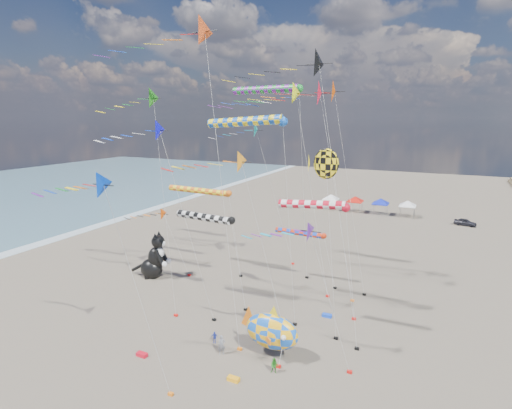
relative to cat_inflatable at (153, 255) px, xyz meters
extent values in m
plane|color=brown|center=(15.77, -15.49, -2.85)|extent=(260.00, 260.00, 0.00)
cone|color=red|center=(19.13, 3.77, 18.36)|extent=(2.61, 2.79, 2.88)
cylinder|color=#B2B2B2|center=(21.06, 3.77, 7.76)|extent=(3.88, 0.02, 21.21)
cube|color=black|center=(22.99, 3.77, -2.75)|extent=(0.36, 0.24, 0.20)
cone|color=#EA4D05|center=(-0.28, 2.21, 4.27)|extent=(1.60, 1.71, 1.77)
cylinder|color=#B2B2B2|center=(1.64, 2.21, 0.71)|extent=(3.85, 0.02, 7.13)
cube|color=black|center=(3.55, 2.21, -2.75)|extent=(0.36, 0.24, 0.20)
cone|color=#22DBCF|center=(10.18, 11.27, 14.51)|extent=(1.93, 2.06, 2.13)
cylinder|color=#B2B2B2|center=(11.89, 11.27, 5.83)|extent=(3.45, 0.02, 17.36)
cube|color=black|center=(13.61, 11.27, -2.75)|extent=(0.36, 0.24, 0.20)
cone|color=#1E8117|center=(6.42, -6.77, 17.74)|extent=(1.91, 2.04, 2.10)
cylinder|color=#B2B2B2|center=(7.30, -6.77, 7.45)|extent=(1.80, 0.02, 20.59)
cube|color=black|center=(8.19, -6.77, -2.75)|extent=(0.36, 0.24, 0.20)
cone|color=#D84A19|center=(14.24, -9.24, 22.39)|extent=(2.30, 2.47, 2.54)
cylinder|color=#B2B2B2|center=(15.35, -9.24, 9.77)|extent=(2.24, 0.02, 25.24)
cube|color=black|center=(16.45, -9.24, -2.75)|extent=(0.36, 0.24, 0.20)
cone|color=#E8FF18|center=(18.02, 3.68, 18.39)|extent=(2.25, 2.41, 2.49)
cylinder|color=#B2B2B2|center=(19.19, 3.68, 7.77)|extent=(2.36, 0.02, 21.24)
cube|color=black|center=(20.36, 3.68, -2.75)|extent=(0.36, 0.24, 0.20)
cone|color=#D14607|center=(20.73, 5.76, 18.54)|extent=(2.24, 2.40, 2.48)
cylinder|color=#B2B2B2|center=(22.29, 5.76, 7.84)|extent=(3.15, 0.02, 21.39)
cube|color=black|center=(23.85, 5.76, -2.75)|extent=(0.36, 0.24, 0.20)
cone|color=orange|center=(16.39, -5.02, 12.29)|extent=(2.00, 2.15, 2.21)
cylinder|color=#B2B2B2|center=(17.59, -5.02, 4.72)|extent=(2.42, 0.02, 15.14)
cube|color=black|center=(18.78, -5.02, -2.75)|extent=(0.36, 0.24, 0.20)
cone|color=#541C88|center=(22.95, -8.41, 8.15)|extent=(1.57, 1.68, 1.73)
cylinder|color=#B2B2B2|center=(24.15, -8.41, 2.65)|extent=(2.43, 0.02, 11.01)
cube|color=black|center=(25.36, -8.41, -2.75)|extent=(0.36, 0.24, 0.20)
cone|color=black|center=(20.83, -0.11, 20.77)|extent=(2.62, 2.80, 2.89)
cylinder|color=#B2B2B2|center=(22.39, -0.11, 8.96)|extent=(3.14, 0.02, 23.63)
cube|color=black|center=(23.95, -0.11, -2.75)|extent=(0.36, 0.24, 0.20)
cone|color=#0438C4|center=(12.51, -16.18, 11.79)|extent=(1.83, 1.96, 2.02)
cylinder|color=#B2B2B2|center=(13.60, -16.18, 4.47)|extent=(2.20, 0.02, 14.65)
cube|color=black|center=(14.68, -16.18, -2.75)|extent=(0.36, 0.24, 0.20)
cone|color=#0C0BDB|center=(8.60, -5.93, 14.92)|extent=(1.89, 2.02, 2.09)
cylinder|color=#B2B2B2|center=(10.29, -5.93, 6.03)|extent=(3.40, 0.02, 17.77)
cube|color=black|center=(11.98, -5.93, -2.75)|extent=(0.36, 0.24, 0.20)
cylinder|color=#D85C12|center=(3.70, 4.67, 7.30)|extent=(8.28, 0.72, 0.72)
sphere|color=#D85C12|center=(7.84, 4.67, 7.30)|extent=(0.76, 0.76, 0.76)
cylinder|color=#B2B2B2|center=(8.59, 4.67, 2.23)|extent=(1.52, 0.02, 10.15)
cube|color=black|center=(9.34, 4.67, -2.75)|extent=(0.36, 0.24, 0.20)
cylinder|color=red|center=(16.21, 6.09, 3.15)|extent=(5.68, 0.59, 0.59)
sphere|color=red|center=(19.05, 6.09, 3.15)|extent=(0.62, 0.62, 0.62)
cylinder|color=#B2B2B2|center=(19.80, 6.09, 0.15)|extent=(1.52, 0.02, 6.01)
cube|color=black|center=(20.55, 6.09, -2.75)|extent=(0.36, 0.24, 0.20)
cylinder|color=red|center=(20.95, -5.05, 9.10)|extent=(5.56, 0.70, 0.70)
sphere|color=red|center=(23.73, -5.05, 9.10)|extent=(0.74, 0.74, 0.74)
cylinder|color=#B2B2B2|center=(24.48, -5.05, 3.13)|extent=(1.52, 0.02, 11.95)
cube|color=black|center=(25.23, -5.05, -2.75)|extent=(0.36, 0.24, 0.20)
cylinder|color=#18882D|center=(11.13, 7.63, 19.11)|extent=(8.20, 0.87, 0.87)
sphere|color=#18882D|center=(15.23, 7.63, 19.11)|extent=(0.92, 0.92, 0.92)
cylinder|color=#B2B2B2|center=(15.98, 7.63, 8.13)|extent=(1.52, 0.02, 21.96)
cube|color=black|center=(16.73, 7.63, -2.75)|extent=(0.36, 0.24, 0.20)
cylinder|color=black|center=(9.12, -2.84, 6.27)|extent=(6.33, 0.75, 0.75)
sphere|color=black|center=(12.29, -2.84, 6.27)|extent=(0.79, 0.79, 0.79)
cylinder|color=#B2B2B2|center=(13.04, -2.84, 1.71)|extent=(1.52, 0.02, 9.12)
cube|color=black|center=(13.79, -2.84, -2.75)|extent=(0.36, 0.24, 0.20)
cylinder|color=blue|center=(14.08, -3.47, 15.64)|extent=(7.30, 0.81, 0.81)
sphere|color=blue|center=(17.73, -3.47, 15.64)|extent=(0.85, 0.85, 0.85)
cylinder|color=#B2B2B2|center=(18.48, -3.47, 6.40)|extent=(1.52, 0.02, 18.49)
cube|color=black|center=(19.23, -3.47, -2.75)|extent=(0.36, 0.24, 0.20)
ellipsoid|color=yellow|center=(21.26, -2.22, 12.12)|extent=(2.20, 0.40, 2.64)
cone|color=yellow|center=(19.76, -2.22, 12.12)|extent=(0.12, 1.80, 1.80)
cylinder|color=#B2B2B2|center=(22.26, -3.22, 4.64)|extent=(2.03, 2.03, 14.97)
cube|color=black|center=(23.26, -4.22, -2.75)|extent=(0.36, 0.24, 0.20)
ellipsoid|color=blue|center=(19.25, -9.06, -0.56)|extent=(4.77, 3.10, 2.96)
cone|color=orange|center=(16.68, -9.06, -0.56)|extent=(2.09, 0.81, 2.17)
cone|color=yellow|center=(19.44, -9.06, 0.92)|extent=(1.53, 0.60, 1.58)
cylinder|color=#B2B2B2|center=(20.34, -9.56, -1.95)|extent=(0.23, 1.04, 1.81)
cube|color=red|center=(20.25, -10.06, -2.75)|extent=(0.36, 0.24, 0.20)
imported|color=slate|center=(15.42, -10.39, -2.02)|extent=(0.71, 0.69, 1.65)
imported|color=#25801E|center=(20.23, -10.84, -2.23)|extent=(0.68, 0.58, 1.23)
imported|color=#2536AE|center=(14.01, -9.19, -2.33)|extent=(0.66, 0.44, 1.04)
cube|color=blue|center=(21.48, -0.67, -2.70)|extent=(0.90, 0.44, 0.30)
cube|color=#FFA715|center=(17.88, -12.96, -2.70)|extent=(0.90, 0.44, 0.30)
cube|color=red|center=(9.74, -13.40, -2.70)|extent=(0.90, 0.44, 0.30)
cube|color=black|center=(17.28, -7.26, -2.70)|extent=(0.90, 0.44, 0.30)
cube|color=white|center=(9.77, 44.51, -0.60)|extent=(3.00, 3.00, 0.15)
pyramid|color=white|center=(9.77, 44.51, 0.45)|extent=(4.20, 4.20, 1.00)
cylinder|color=#999999|center=(8.47, 43.21, -1.75)|extent=(0.08, 0.08, 2.20)
cylinder|color=#999999|center=(11.07, 43.21, -1.75)|extent=(0.08, 0.08, 2.20)
cylinder|color=#999999|center=(8.47, 45.81, -1.75)|extent=(0.08, 0.08, 2.20)
cylinder|color=#999999|center=(11.07, 45.81, -1.75)|extent=(0.08, 0.08, 2.20)
cube|color=red|center=(14.77, 44.51, -0.60)|extent=(3.00, 3.00, 0.15)
pyramid|color=red|center=(14.77, 44.51, 0.45)|extent=(4.20, 4.20, 1.00)
cylinder|color=#999999|center=(13.47, 43.21, -1.75)|extent=(0.08, 0.08, 2.20)
cylinder|color=#999999|center=(16.07, 43.21, -1.75)|extent=(0.08, 0.08, 2.20)
cylinder|color=#999999|center=(13.47, 45.81, -1.75)|extent=(0.08, 0.08, 2.20)
cylinder|color=#999999|center=(16.07, 45.81, -1.75)|extent=(0.08, 0.08, 2.20)
cube|color=#1221B8|center=(19.77, 44.51, -0.60)|extent=(3.00, 3.00, 0.15)
pyramid|color=#1221B8|center=(19.77, 44.51, 0.45)|extent=(4.20, 4.20, 1.00)
cylinder|color=#999999|center=(18.47, 43.21, -1.75)|extent=(0.08, 0.08, 2.20)
cylinder|color=#999999|center=(21.07, 43.21, -1.75)|extent=(0.08, 0.08, 2.20)
cylinder|color=#999999|center=(18.47, 45.81, -1.75)|extent=(0.08, 0.08, 2.20)
cylinder|color=#999999|center=(21.07, 45.81, -1.75)|extent=(0.08, 0.08, 2.20)
cube|color=silver|center=(24.77, 44.51, -0.60)|extent=(3.00, 3.00, 0.15)
pyramid|color=silver|center=(24.77, 44.51, 0.45)|extent=(4.20, 4.20, 1.00)
cylinder|color=#999999|center=(23.47, 43.21, -1.75)|extent=(0.08, 0.08, 2.20)
cylinder|color=#999999|center=(26.07, 43.21, -1.75)|extent=(0.08, 0.08, 2.20)
cylinder|color=#999999|center=(23.47, 45.81, -1.75)|extent=(0.08, 0.08, 2.20)
cylinder|color=#999999|center=(26.07, 45.81, -1.75)|extent=(0.08, 0.08, 2.20)
imported|color=#26262D|center=(34.76, 42.51, -2.23)|extent=(3.89, 2.32, 1.24)
camera|label=1|loc=(30.36, -35.52, 15.97)|focal=28.00mm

